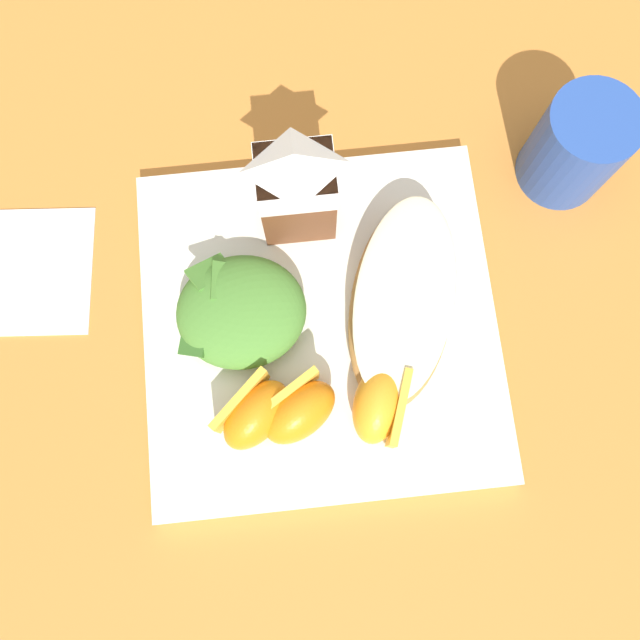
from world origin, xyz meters
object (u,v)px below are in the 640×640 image
object	(u,v)px
green_salad_pile	(241,311)
orange_wedge_middle	(298,410)
orange_wedge_rear	(380,404)
orange_wedge_front	(255,413)
drinking_blue_cup	(576,147)
milk_carton	(296,187)
cheesy_pizza_bread	(403,300)
white_plate	(320,325)
paper_napkin	(26,271)

from	to	relation	value
green_salad_pile	orange_wedge_middle	size ratio (longest dim) A/B	1.43
orange_wedge_rear	orange_wedge_middle	bearing A→B (deg)	178.17
orange_wedge_front	drinking_blue_cup	world-z (taller)	drinking_blue_cup
orange_wedge_front	orange_wedge_rear	distance (m)	0.09
orange_wedge_rear	drinking_blue_cup	xyz separation A→B (m)	(0.18, 0.19, 0.01)
milk_carton	orange_wedge_middle	size ratio (longest dim) A/B	1.57
green_salad_pile	orange_wedge_rear	xyz separation A→B (m)	(0.10, -0.08, -0.00)
cheesy_pizza_bread	milk_carton	bearing A→B (deg)	130.96
cheesy_pizza_bread	orange_wedge_rear	size ratio (longest dim) A/B	2.71
orange_wedge_front	milk_carton	bearing A→B (deg)	73.16
white_plate	milk_carton	size ratio (longest dim) A/B	2.55
green_salad_pile	drinking_blue_cup	bearing A→B (deg)	20.60
orange_wedge_front	orange_wedge_rear	xyz separation A→B (m)	(0.09, -0.00, 0.00)
white_plate	orange_wedge_front	world-z (taller)	orange_wedge_front
green_salad_pile	drinking_blue_cup	distance (m)	0.30
cheesy_pizza_bread	orange_wedge_front	size ratio (longest dim) A/B	2.72
orange_wedge_middle	drinking_blue_cup	distance (m)	0.30
white_plate	milk_carton	xyz separation A→B (m)	(-0.01, 0.09, 0.07)
drinking_blue_cup	green_salad_pile	bearing A→B (deg)	-159.40
orange_wedge_middle	paper_napkin	world-z (taller)	orange_wedge_middle
drinking_blue_cup	milk_carton	bearing A→B (deg)	-173.74
orange_wedge_front	orange_wedge_middle	xyz separation A→B (m)	(0.03, -0.00, 0.00)
orange_wedge_front	paper_napkin	world-z (taller)	orange_wedge_front
orange_wedge_front	orange_wedge_middle	distance (m)	0.03
cheesy_pizza_bread	orange_wedge_middle	distance (m)	0.12
orange_wedge_middle	drinking_blue_cup	world-z (taller)	drinking_blue_cup
milk_carton	cheesy_pizza_bread	bearing A→B (deg)	-49.04
orange_wedge_middle	paper_napkin	size ratio (longest dim) A/B	0.64
milk_carton	orange_wedge_middle	distance (m)	0.17
orange_wedge_middle	cheesy_pizza_bread	bearing A→B (deg)	40.56
orange_wedge_rear	paper_napkin	bearing A→B (deg)	152.51
milk_carton	drinking_blue_cup	bearing A→B (deg)	6.26
green_salad_pile	drinking_blue_cup	xyz separation A→B (m)	(0.28, 0.10, 0.01)
paper_napkin	drinking_blue_cup	distance (m)	0.46
green_salad_pile	orange_wedge_middle	bearing A→B (deg)	-65.30
green_salad_pile	orange_wedge_middle	distance (m)	0.09
milk_carton	paper_napkin	bearing A→B (deg)	-175.59
milk_carton	paper_napkin	size ratio (longest dim) A/B	1.00
white_plate	orange_wedge_front	bearing A→B (deg)	-129.66
white_plate	orange_wedge_rear	world-z (taller)	orange_wedge_rear
cheesy_pizza_bread	orange_wedge_rear	xyz separation A→B (m)	(-0.03, -0.08, 0.00)
cheesy_pizza_bread	drinking_blue_cup	xyz separation A→B (m)	(0.15, 0.11, 0.01)
cheesy_pizza_bread	paper_napkin	bearing A→B (deg)	167.71
green_salad_pile	orange_wedge_rear	size ratio (longest dim) A/B	1.46
green_salad_pile	orange_wedge_rear	distance (m)	0.13
orange_wedge_front	drinking_blue_cup	xyz separation A→B (m)	(0.27, 0.18, 0.01)
orange_wedge_middle	drinking_blue_cup	bearing A→B (deg)	37.30
white_plate	drinking_blue_cup	distance (m)	0.25
cheesy_pizza_bread	milk_carton	world-z (taller)	milk_carton
cheesy_pizza_bread	milk_carton	size ratio (longest dim) A/B	1.69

